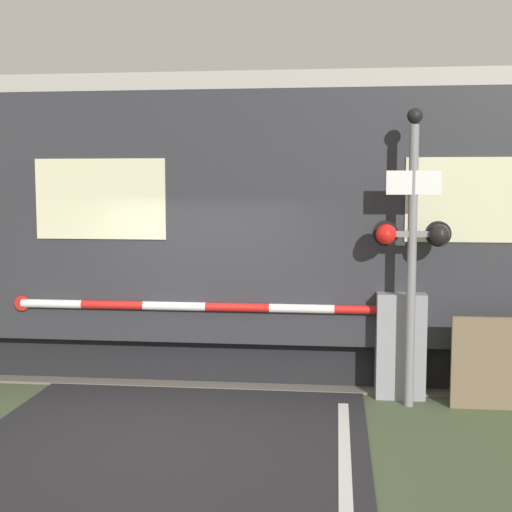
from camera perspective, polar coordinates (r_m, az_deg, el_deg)
ground_plane at (r=8.02m, az=-6.20°, el=-13.50°), size 80.00×80.00×0.00m
track_bed at (r=10.89m, az=-2.64°, el=-8.16°), size 36.00×3.20×0.13m
train at (r=10.88m, az=-9.69°, el=2.70°), size 17.15×3.09×4.06m
crossing_barrier at (r=9.08m, az=9.15°, el=-6.53°), size 5.32×0.44×1.31m
signal_post at (r=8.52m, az=12.39°, el=1.32°), size 0.91×0.26×3.52m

